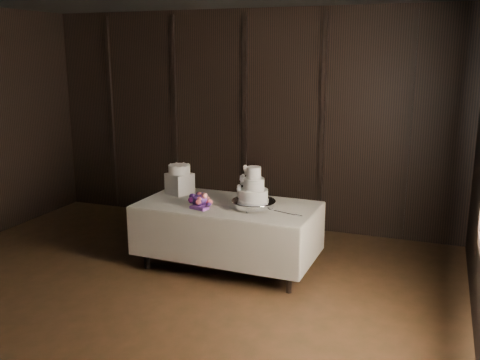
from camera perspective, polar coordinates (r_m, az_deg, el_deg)
name	(u,v)px	position (r m, az deg, el deg)	size (l,w,h in m)	color
room	(96,169)	(4.48, -15.09, 1.18)	(6.08, 7.08, 3.08)	black
display_table	(228,233)	(6.11, -1.32, -5.67)	(2.02, 1.09, 0.76)	silver
cake_stand	(254,205)	(5.82, 1.45, -2.64)	(0.48, 0.48, 0.09)	silver
wedding_cake	(251,188)	(5.76, 1.15, -0.81)	(0.35, 0.31, 0.38)	white
bouquet	(200,200)	(5.94, -4.32, -2.12)	(0.31, 0.41, 0.20)	#CF4D4F
box_pedestal	(180,184)	(6.45, -6.45, -0.38)	(0.26, 0.26, 0.25)	white
small_cake	(179,169)	(6.41, -6.49, 1.15)	(0.26, 0.26, 0.10)	white
cake_knife	(284,213)	(5.68, 4.70, -3.50)	(0.37, 0.02, 0.01)	silver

